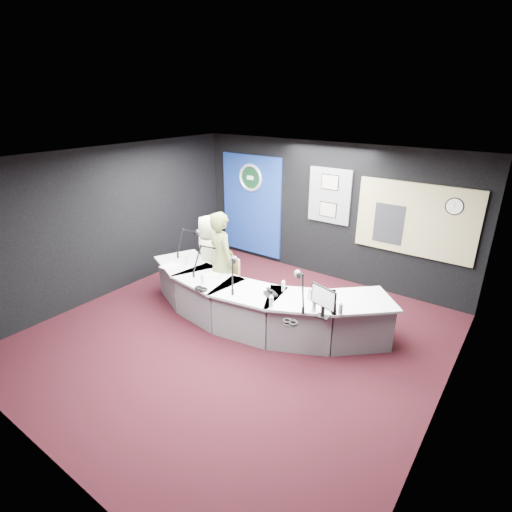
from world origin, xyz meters
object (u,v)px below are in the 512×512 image
Objects in this scene: armchair_right at (222,284)px; person_man at (210,256)px; broadcast_desk at (255,302)px; armchair_left at (210,271)px; person_woman at (222,261)px.

person_man is (-0.51, 0.25, 0.35)m from armchair_right.
armchair_right is 0.56× the size of person_man.
broadcast_desk is 1.41m from person_man.
armchair_left is 0.57m from armchair_right.
armchair_right is (-0.79, 0.09, 0.07)m from broadcast_desk.
armchair_right is at bearing -0.55° from armchair_left.
armchair_right is at bearing 173.17° from broadcast_desk.
person_woman is (0.51, -0.25, 0.11)m from person_man.
armchair_left is at bearing -0.00° from person_man.
broadcast_desk is at bearing -176.88° from person_man.
armchair_left is at bearing 165.20° from broadcast_desk.
person_woman is (-0.79, 0.09, 0.53)m from broadcast_desk.
person_woman is at bearing 0.00° from armchair_right.
armchair_right is 0.50× the size of person_woman.
person_woman reaches higher than armchair_left.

